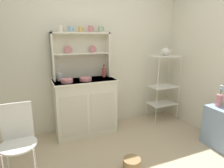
# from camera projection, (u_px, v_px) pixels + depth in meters

# --- Properties ---
(wall_back) EXTENTS (3.84, 0.05, 2.50)m
(wall_back) POSITION_uv_depth(u_px,v_px,m) (90.00, 53.00, 3.07)
(wall_back) COLOR silver
(wall_back) RESTS_ON ground
(hutch_cabinet) EXTENTS (0.95, 0.45, 0.87)m
(hutch_cabinet) POSITION_uv_depth(u_px,v_px,m) (85.00, 106.00, 2.97)
(hutch_cabinet) COLOR silver
(hutch_cabinet) RESTS_ON ground
(hutch_shelf_unit) EXTENTS (0.88, 0.18, 0.70)m
(hutch_shelf_unit) POSITION_uv_depth(u_px,v_px,m) (81.00, 52.00, 2.92)
(hutch_shelf_unit) COLOR silver
(hutch_shelf_unit) RESTS_ON hutch_cabinet
(bakers_rack) EXTENTS (0.48, 0.32, 1.19)m
(bakers_rack) POSITION_uv_depth(u_px,v_px,m) (163.00, 82.00, 3.39)
(bakers_rack) COLOR silver
(bakers_rack) RESTS_ON ground
(side_shelf_blue) EXTENTS (0.28, 0.48, 0.57)m
(side_shelf_blue) POSITION_uv_depth(u_px,v_px,m) (223.00, 129.00, 2.58)
(side_shelf_blue) COLOR #849EBC
(side_shelf_blue) RESTS_ON ground
(wire_chair) EXTENTS (0.36, 0.36, 0.85)m
(wire_chair) POSITION_uv_depth(u_px,v_px,m) (18.00, 136.00, 1.93)
(wire_chair) COLOR white
(wire_chair) RESTS_ON ground
(floor_basket) EXTENTS (0.21, 0.21, 0.14)m
(floor_basket) POSITION_uv_depth(u_px,v_px,m) (132.00, 164.00, 2.19)
(floor_basket) COLOR #93754C
(floor_basket) RESTS_ON ground
(cup_cream_0) EXTENTS (0.09, 0.07, 0.09)m
(cup_cream_0) POSITION_uv_depth(u_px,v_px,m) (60.00, 29.00, 2.69)
(cup_cream_0) COLOR silver
(cup_cream_0) RESTS_ON hutch_shelf_unit
(cup_sky_1) EXTENTS (0.08, 0.07, 0.08)m
(cup_sky_1) POSITION_uv_depth(u_px,v_px,m) (71.00, 29.00, 2.75)
(cup_sky_1) COLOR #8EB2D1
(cup_sky_1) RESTS_ON hutch_shelf_unit
(cup_gold_2) EXTENTS (0.08, 0.06, 0.08)m
(cup_gold_2) POSITION_uv_depth(u_px,v_px,m) (80.00, 29.00, 2.80)
(cup_gold_2) COLOR #DBB760
(cup_gold_2) RESTS_ON hutch_shelf_unit
(cup_rose_3) EXTENTS (0.09, 0.07, 0.09)m
(cup_rose_3) POSITION_uv_depth(u_px,v_px,m) (91.00, 29.00, 2.86)
(cup_rose_3) COLOR #D17A84
(cup_rose_3) RESTS_ON hutch_shelf_unit
(cup_sage_4) EXTENTS (0.09, 0.08, 0.09)m
(cup_sage_4) POSITION_uv_depth(u_px,v_px,m) (101.00, 29.00, 2.92)
(cup_sage_4) COLOR #9EB78E
(cup_sage_4) RESTS_ON hutch_shelf_unit
(bowl_mixing_large) EXTENTS (0.17, 0.17, 0.05)m
(bowl_mixing_large) POSITION_uv_depth(u_px,v_px,m) (67.00, 81.00, 2.69)
(bowl_mixing_large) COLOR #D17A84
(bowl_mixing_large) RESTS_ON hutch_cabinet
(bowl_floral_medium) EXTENTS (0.18, 0.18, 0.05)m
(bowl_floral_medium) POSITION_uv_depth(u_px,v_px,m) (86.00, 79.00, 2.80)
(bowl_floral_medium) COLOR #D17A84
(bowl_floral_medium) RESTS_ON hutch_cabinet
(jam_bottle) EXTENTS (0.06, 0.06, 0.20)m
(jam_bottle) POSITION_uv_depth(u_px,v_px,m) (104.00, 72.00, 3.06)
(jam_bottle) COLOR #B74C47
(jam_bottle) RESTS_ON hutch_cabinet
(utensil_jar) EXTENTS (0.08, 0.08, 0.24)m
(utensil_jar) POSITION_uv_depth(u_px,v_px,m) (60.00, 77.00, 2.79)
(utensil_jar) COLOR #B2B7C6
(utensil_jar) RESTS_ON hutch_cabinet
(porcelain_teapot) EXTENTS (0.23, 0.14, 0.16)m
(porcelain_teapot) POSITION_uv_depth(u_px,v_px,m) (165.00, 52.00, 3.26)
(porcelain_teapot) COLOR white
(porcelain_teapot) RESTS_ON bakers_rack
(flower_vase) EXTENTS (0.08, 0.08, 0.30)m
(flower_vase) POSITION_uv_depth(u_px,v_px,m) (219.00, 99.00, 2.59)
(flower_vase) COLOR #D17A84
(flower_vase) RESTS_ON side_shelf_blue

